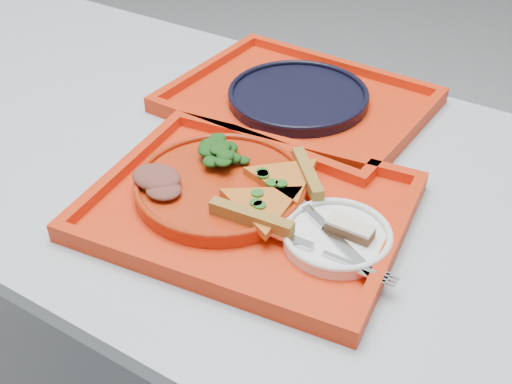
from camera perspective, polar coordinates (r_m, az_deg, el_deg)
table at (r=1.16m, az=-6.34°, el=1.44°), size 1.60×0.80×0.75m
tray_main at (r=0.95m, az=-0.71°, el=-1.65°), size 0.49×0.40×0.01m
tray_far at (r=1.21m, az=3.74°, el=7.78°), size 0.46×0.37×0.01m
dinner_plate at (r=0.97m, az=-3.13°, el=0.44°), size 0.26×0.26×0.02m
side_plate at (r=0.89m, az=7.19°, el=-4.11°), size 0.15×0.15×0.01m
navy_plate at (r=1.21m, az=3.77°, el=8.36°), size 0.26×0.26×0.02m
pizza_slice_a at (r=0.91m, az=0.60°, el=-1.02°), size 0.13×0.15×0.02m
pizza_slice_b at (r=0.96m, az=2.65°, el=1.40°), size 0.18×0.18×0.02m
salad_heap at (r=1.00m, az=-2.78°, el=3.65°), size 0.08×0.07×0.04m
meat_portion at (r=0.97m, az=-8.84°, el=1.29°), size 0.08×0.06×0.02m
dessert_bar at (r=0.88m, az=8.34°, el=-3.26°), size 0.07×0.03×0.02m
knife at (r=0.88m, az=6.76°, el=-3.69°), size 0.17×0.10×0.01m
fork at (r=0.85m, az=5.89°, el=-5.28°), size 0.19×0.02×0.01m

